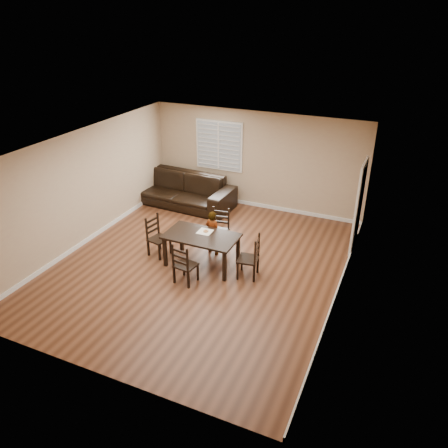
{
  "coord_description": "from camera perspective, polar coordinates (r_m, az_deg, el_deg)",
  "views": [
    {
      "loc": [
        3.82,
        -7.33,
        5.15
      ],
      "look_at": [
        0.47,
        0.24,
        1.0
      ],
      "focal_mm": 35.0,
      "sensor_mm": 36.0,
      "label": 1
    }
  ],
  "objects": [
    {
      "name": "chair_near",
      "position": [
        10.31,
        -0.49,
        -0.59
      ],
      "size": [
        0.47,
        0.44,
        0.95
      ],
      "rotation": [
        0.0,
        0.0,
        0.11
      ],
      "color": "black",
      "rests_on": "ground"
    },
    {
      "name": "dining_table",
      "position": [
        9.41,
        -2.98,
        -1.95
      ],
      "size": [
        1.59,
        0.9,
        0.74
      ],
      "rotation": [
        0.0,
        0.0,
        -0.01
      ],
      "color": "black",
      "rests_on": "ground"
    },
    {
      "name": "ground",
      "position": [
        9.74,
        -3.14,
        -5.34
      ],
      "size": [
        7.0,
        7.0,
        0.0
      ],
      "primitive_type": "plane",
      "color": "brown",
      "rests_on": "ground"
    },
    {
      "name": "chair_left",
      "position": [
        10.08,
        -8.97,
        -1.65
      ],
      "size": [
        0.48,
        0.5,
        0.95
      ],
      "rotation": [
        0.0,
        0.0,
        1.36
      ],
      "color": "black",
      "rests_on": "ground"
    },
    {
      "name": "room",
      "position": [
        9.05,
        -2.71,
        4.92
      ],
      "size": [
        6.04,
        7.04,
        2.72
      ],
      "color": "tan",
      "rests_on": "ground"
    },
    {
      "name": "sofa",
      "position": [
        12.54,
        -5.69,
        4.49
      ],
      "size": [
        3.12,
        1.35,
        0.9
      ],
      "primitive_type": "imported",
      "rotation": [
        0.0,
        0.0,
        -0.05
      ],
      "color": "black",
      "rests_on": "ground"
    },
    {
      "name": "chair_far",
      "position": [
        8.91,
        -5.45,
        -5.58
      ],
      "size": [
        0.46,
        0.44,
        0.92
      ],
      "rotation": [
        0.0,
        0.0,
        3.01
      ],
      "color": "black",
      "rests_on": "ground"
    },
    {
      "name": "child",
      "position": [
        9.92,
        -1.46,
        -1.13
      ],
      "size": [
        0.44,
        0.34,
        1.06
      ],
      "primitive_type": "imported",
      "rotation": [
        0.0,
        0.0,
        2.9
      ],
      "color": "gray",
      "rests_on": "ground"
    },
    {
      "name": "donut",
      "position": [
        9.49,
        -2.4,
        -0.9
      ],
      "size": [
        0.11,
        0.11,
        0.04
      ],
      "color": "#B47340",
      "rests_on": "napkin"
    },
    {
      "name": "chair_right",
      "position": [
        9.11,
        3.88,
        -4.57
      ],
      "size": [
        0.46,
        0.49,
        0.96
      ],
      "rotation": [
        0.0,
        0.0,
        -1.43
      ],
      "color": "black",
      "rests_on": "ground"
    },
    {
      "name": "napkin",
      "position": [
        9.51,
        -2.5,
        -1.0
      ],
      "size": [
        0.31,
        0.31,
        0.0
      ],
      "primitive_type": "cube",
      "rotation": [
        0.0,
        0.0,
        0.02
      ],
      "color": "beige",
      "rests_on": "dining_table"
    }
  ]
}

